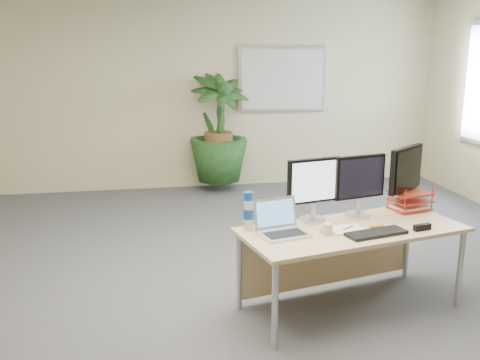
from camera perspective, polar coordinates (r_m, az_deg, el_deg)
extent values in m
plane|color=#46464B|center=(4.25, 2.04, -14.02)|extent=(8.00, 8.00, 0.00)
cube|color=beige|center=(7.73, -4.31, 9.11)|extent=(7.00, 0.04, 2.70)
cube|color=silver|center=(7.91, 4.52, 10.66)|extent=(1.30, 0.03, 0.95)
cube|color=silver|center=(7.89, 4.56, 10.65)|extent=(1.20, 0.01, 0.85)
cube|color=tan|center=(4.17, 11.90, -5.22)|extent=(1.83, 1.07, 0.03)
cube|color=tan|center=(4.54, 9.32, -7.92)|extent=(1.58, 0.37, 0.51)
cylinder|color=#BABBC0|center=(3.67, 3.75, -13.28)|extent=(0.05, 0.05, 0.63)
cylinder|color=#BABBC0|center=(4.56, 22.42, -8.73)|extent=(0.05, 0.05, 0.63)
cylinder|color=#BABBC0|center=(4.18, -0.10, -9.72)|extent=(0.05, 0.05, 0.63)
cylinder|color=#BABBC0|center=(4.98, 17.39, -6.41)|extent=(0.05, 0.05, 0.63)
imported|color=#133514|center=(7.54, -2.31, 4.42)|extent=(1.10, 1.10, 1.50)
cylinder|color=#BABBC0|center=(4.28, 7.76, -4.19)|extent=(0.21, 0.21, 0.02)
cylinder|color=#BABBC0|center=(4.26, 7.79, -3.27)|extent=(0.04, 0.04, 0.12)
cube|color=black|center=(4.19, 7.90, -0.05)|extent=(0.45, 0.14, 0.35)
cube|color=white|center=(4.17, 8.08, -0.13)|extent=(0.40, 0.09, 0.31)
cylinder|color=#BABBC0|center=(4.46, 12.44, -3.63)|extent=(0.20, 0.20, 0.02)
cylinder|color=#BABBC0|center=(4.44, 12.49, -2.75)|extent=(0.04, 0.04, 0.12)
cube|color=black|center=(4.38, 12.65, 0.34)|extent=(0.45, 0.14, 0.35)
cube|color=black|center=(4.36, 12.85, 0.27)|extent=(0.40, 0.09, 0.31)
cylinder|color=#BABBC0|center=(4.74, 16.99, -2.88)|extent=(0.22, 0.22, 0.02)
cylinder|color=#BABBC0|center=(4.72, 17.06, -1.98)|extent=(0.04, 0.04, 0.13)
cube|color=black|center=(4.66, 17.28, 1.15)|extent=(0.41, 0.33, 0.37)
cube|color=black|center=(4.65, 17.59, 1.09)|extent=(0.36, 0.27, 0.33)
cube|color=silver|center=(3.92, 4.73, -5.83)|extent=(0.39, 0.31, 0.02)
cube|color=black|center=(3.91, 4.80, -5.73)|extent=(0.32, 0.21, 0.00)
cube|color=silver|center=(4.01, 3.77, -3.50)|extent=(0.35, 0.13, 0.23)
cube|color=#5B9AEC|center=(4.00, 3.82, -3.54)|extent=(0.30, 0.11, 0.18)
cube|color=black|center=(4.05, 14.33, -5.51)|extent=(0.48, 0.25, 0.03)
cylinder|color=silver|center=(3.98, 9.33, -5.17)|extent=(0.07, 0.07, 0.08)
torus|color=silver|center=(3.97, 8.77, -5.22)|extent=(0.06, 0.02, 0.06)
cube|color=white|center=(4.11, 11.33, -5.18)|extent=(0.28, 0.23, 0.01)
cylinder|color=orange|center=(4.12, 11.48, -5.00)|extent=(0.12, 0.09, 0.01)
cylinder|color=yellow|center=(4.23, 14.32, -4.77)|extent=(0.13, 0.03, 0.02)
cylinder|color=silver|center=(4.00, 0.90, -3.77)|extent=(0.07, 0.07, 0.23)
cylinder|color=#174FB1|center=(3.95, 0.91, -1.72)|extent=(0.07, 0.07, 0.06)
cylinder|color=#174FB1|center=(3.99, 0.90, -3.62)|extent=(0.08, 0.08, 0.07)
cube|color=#AD2815|center=(4.75, 17.61, -2.86)|extent=(0.35, 0.30, 0.01)
cube|color=#AD2815|center=(4.73, 17.67, -2.09)|extent=(0.35, 0.30, 0.01)
cube|color=#AD2815|center=(4.71, 17.73, -1.32)|extent=(0.35, 0.30, 0.01)
cube|color=white|center=(4.75, 17.62, -2.69)|extent=(0.32, 0.26, 0.02)
cube|color=black|center=(4.25, 18.86, -4.79)|extent=(0.15, 0.07, 0.05)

